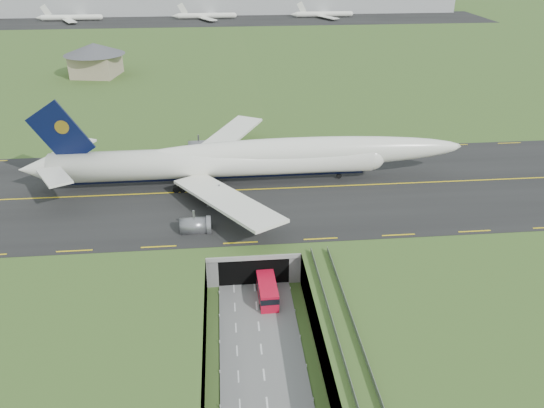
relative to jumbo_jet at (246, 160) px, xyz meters
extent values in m
plane|color=#3D5E25|center=(-0.33, -36.69, -11.36)|extent=(900.00, 900.00, 0.00)
cube|color=gray|center=(-0.33, -36.69, -8.36)|extent=(800.00, 800.00, 6.00)
cube|color=slate|center=(-0.33, -44.19, -11.26)|extent=(12.00, 75.00, 0.20)
cube|color=black|center=(-0.33, -3.69, -5.27)|extent=(800.00, 44.00, 0.18)
cube|color=gray|center=(-0.33, -17.69, -5.86)|extent=(16.00, 22.00, 1.00)
cube|color=gray|center=(-7.33, -17.69, -8.36)|extent=(2.00, 22.00, 6.00)
cube|color=gray|center=(6.67, -17.69, -8.36)|extent=(2.00, 22.00, 6.00)
cube|color=black|center=(-0.33, -22.69, -8.86)|extent=(12.00, 12.00, 5.00)
cube|color=#A8A8A3|center=(-0.33, -28.74, -5.76)|extent=(17.00, 0.50, 0.80)
cube|color=#A8A8A3|center=(10.67, -55.19, -5.56)|extent=(3.00, 53.00, 0.50)
cube|color=gray|center=(9.27, -55.19, -4.81)|extent=(0.06, 53.00, 1.00)
cube|color=gray|center=(12.07, -55.19, -4.81)|extent=(0.06, 53.00, 1.00)
cylinder|color=#A8A8A3|center=(10.67, -52.69, -8.56)|extent=(0.90, 0.90, 5.60)
cylinder|color=#A8A8A3|center=(10.67, -40.69, -8.56)|extent=(0.90, 0.90, 5.60)
cylinder|color=white|center=(-6.58, -0.05, -0.28)|extent=(66.72, 6.80, 6.28)
sphere|color=white|center=(26.76, 0.21, -0.28)|extent=(6.20, 6.20, 6.15)
cone|color=white|center=(-42.85, -0.34, -0.28)|extent=(6.91, 6.02, 5.96)
ellipsoid|color=white|center=(11.42, 0.09, 1.14)|extent=(70.80, 6.33, 6.59)
ellipsoid|color=black|center=(25.78, 0.20, 0.51)|extent=(4.41, 2.78, 2.20)
cylinder|color=black|center=(-6.58, -0.05, -2.72)|extent=(63.36, 3.14, 2.64)
cube|color=white|center=(-4.74, 15.65, -1.26)|extent=(20.46, 28.95, 2.64)
cube|color=white|center=(-37.03, 7.06, 1.19)|extent=(8.90, 11.61, 1.01)
cube|color=white|center=(-4.49, -15.72, -1.26)|extent=(20.81, 28.81, 2.64)
cube|color=white|center=(-36.91, -7.65, 1.19)|extent=(9.02, 11.59, 1.01)
cube|color=black|center=(-36.48, -0.29, 7.08)|extent=(12.48, 0.69, 13.88)
cylinder|color=gold|center=(-35.99, -0.29, 8.55)|extent=(2.75, 0.71, 2.75)
cylinder|color=slate|center=(-5.94, 9.27, -4.30)|extent=(5.12, 3.28, 3.24)
cylinder|color=slate|center=(-10.66, 19.53, -4.30)|extent=(5.12, 3.28, 3.24)
cylinder|color=slate|center=(-5.79, -9.36, -4.30)|extent=(5.12, 3.28, 3.24)
cylinder|color=slate|center=(-10.34, -19.69, -4.30)|extent=(5.12, 3.28, 3.24)
cylinder|color=black|center=(20.09, 0.16, -4.64)|extent=(1.08, 0.50, 1.08)
cube|color=black|center=(-10.99, -0.09, -4.49)|extent=(5.94, 6.91, 1.37)
cube|color=red|center=(1.58, -32.93, -9.60)|extent=(3.12, 7.88, 3.12)
cube|color=black|center=(1.58, -32.93, -8.97)|extent=(3.19, 7.99, 1.04)
cube|color=black|center=(1.58, -32.93, -10.90)|extent=(2.90, 7.36, 0.52)
cylinder|color=black|center=(0.30, -35.57, -10.79)|extent=(0.39, 0.95, 0.94)
cylinder|color=black|center=(0.16, -30.36, -10.79)|extent=(0.39, 0.95, 0.94)
cylinder|color=black|center=(3.00, -35.50, -10.79)|extent=(0.39, 0.95, 0.94)
cylinder|color=black|center=(2.86, -30.29, -10.79)|extent=(0.39, 0.95, 0.94)
cube|color=tan|center=(-50.43, 99.39, -1.37)|extent=(17.52, 17.52, 7.98)
cone|color=#4C4C51|center=(-50.43, 99.39, 4.62)|extent=(25.70, 25.70, 3.99)
cube|color=#B2B2B2|center=(-0.33, 263.31, 2.14)|extent=(300.00, 22.00, 15.00)
cube|color=black|center=(-0.33, 233.31, -5.22)|extent=(320.00, 50.00, 0.08)
cylinder|color=white|center=(-92.41, 238.31, -3.18)|extent=(34.00, 3.20, 3.20)
cylinder|color=white|center=(-12.35, 238.31, -3.18)|extent=(34.00, 3.20, 3.20)
cylinder|color=white|center=(60.17, 238.31, -3.18)|extent=(34.00, 3.20, 3.20)
ellipsoid|color=#50605D|center=(-180.33, 393.31, -15.36)|extent=(220.00, 77.00, 56.00)
ellipsoid|color=#50605D|center=(119.67, 393.31, -15.36)|extent=(260.00, 91.00, 44.00)
camera|label=1|loc=(-4.26, -103.07, 42.74)|focal=35.00mm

